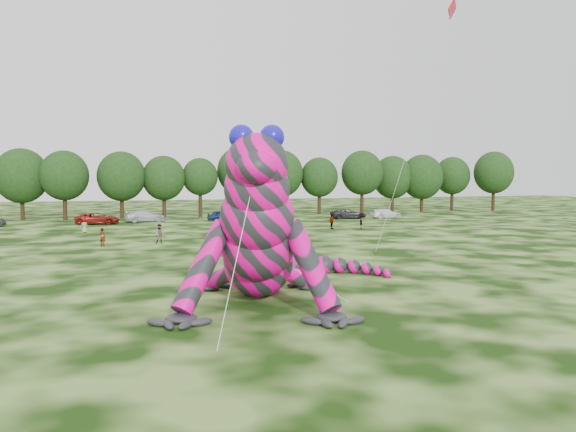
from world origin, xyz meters
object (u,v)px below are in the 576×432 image
at_px(tree_10, 240,181).
at_px(spectator_1, 160,234).
at_px(tree_17, 494,181).
at_px(car_3, 145,216).
at_px(tree_5, 22,184).
at_px(spectator_2, 362,222).
at_px(tree_6, 64,185).
at_px(spectator_4, 84,226).
at_px(tree_15, 422,183).
at_px(car_2, 98,218).
at_px(car_4, 223,216).
at_px(tree_12, 319,186).
at_px(car_7, 386,213).
at_px(spectator_0, 102,237).
at_px(flying_kite, 446,30).
at_px(spectator_5, 280,236).
at_px(tree_7, 122,185).
at_px(tree_14, 392,184).
at_px(tree_9, 200,187).
at_px(car_6, 349,214).
at_px(tree_13, 362,182).
at_px(tree_16, 452,184).
at_px(inflatable_gecko, 258,214).
at_px(car_5, 269,216).
at_px(tree_11, 281,182).
at_px(tree_8, 164,187).

relative_size(tree_10, spectator_1, 6.10).
bearing_deg(tree_17, car_3, -173.50).
relative_size(tree_5, spectator_2, 6.22).
height_order(tree_6, spectator_4, tree_6).
relative_size(tree_15, car_2, 1.81).
bearing_deg(car_4, tree_12, -60.98).
bearing_deg(tree_12, spectator_2, -100.44).
distance_m(car_2, car_7, 39.01).
bearing_deg(spectator_0, flying_kite, -171.79).
bearing_deg(spectator_5, tree_17, 91.64).
relative_size(tree_6, tree_7, 1.00).
bearing_deg(tree_14, car_4, -161.34).
bearing_deg(car_4, tree_9, 10.77).
distance_m(car_6, spectator_1, 35.46).
height_order(flying_kite, tree_10, flying_kite).
bearing_deg(tree_9, car_6, -28.37).
distance_m(tree_15, spectator_0, 61.07).
relative_size(tree_12, spectator_5, 5.20).
bearing_deg(car_7, tree_13, -10.90).
bearing_deg(spectator_2, tree_15, -23.21).
bearing_deg(car_3, tree_16, -85.21).
bearing_deg(inflatable_gecko, tree_16, 64.69).
bearing_deg(car_5, tree_6, 56.53).
xyz_separation_m(tree_5, tree_9, (24.19, -1.09, -0.56)).
height_order(car_7, spectator_5, spectator_5).
bearing_deg(car_5, spectator_1, 131.53).
distance_m(car_7, spectator_2, 18.14).
distance_m(tree_15, car_3, 46.64).
xyz_separation_m(spectator_2, spectator_1, (-22.66, -6.69, 0.07)).
relative_size(tree_17, spectator_2, 6.53).
height_order(flying_kite, car_7, flying_kite).
xyz_separation_m(tree_11, car_6, (6.56, -11.26, -4.34)).
xyz_separation_m(car_5, spectator_2, (6.68, -14.56, 0.09)).
xyz_separation_m(tree_17, spectator_0, (-64.24, -32.60, -4.35)).
relative_size(flying_kite, tree_9, 2.13).
distance_m(tree_14, tree_17, 18.61).
bearing_deg(tree_13, car_3, -168.16).
distance_m(tree_15, tree_17, 13.52).
height_order(flying_kite, car_3, flying_kite).
relative_size(car_3, spectator_4, 3.33).
height_order(flying_kite, spectator_5, flying_kite).
xyz_separation_m(tree_14, spectator_5, (-31.44, -39.01, -3.84)).
xyz_separation_m(tree_12, tree_13, (7.12, -0.61, 0.58)).
distance_m(inflatable_gecko, tree_11, 59.89).
distance_m(tree_8, tree_12, 24.24).
bearing_deg(car_4, spectator_0, 148.81).
bearing_deg(tree_11, spectator_4, -142.56).
distance_m(tree_13, car_2, 41.62).
relative_size(spectator_5, spectator_0, 1.08).
xyz_separation_m(tree_5, tree_12, (43.14, -0.70, -0.41)).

